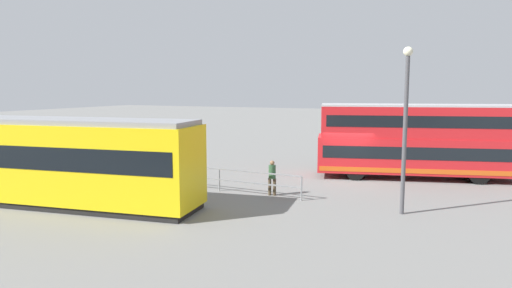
{
  "coord_description": "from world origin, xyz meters",
  "views": [
    {
      "loc": [
        -4.92,
        23.56,
        4.81
      ],
      "look_at": [
        4.2,
        2.64,
        1.98
      ],
      "focal_mm": 31.76,
      "sensor_mm": 36.0,
      "label": 1
    }
  ],
  "objects_px": {
    "info_sign": "(142,151)",
    "street_lamp": "(406,117)",
    "double_decker_bus": "(417,141)",
    "pedestrian_near_railing": "(272,175)",
    "tram_yellow": "(54,160)"
  },
  "relations": [
    {
      "from": "double_decker_bus",
      "to": "info_sign",
      "type": "relative_size",
      "value": 4.6
    },
    {
      "from": "double_decker_bus",
      "to": "pedestrian_near_railing",
      "type": "xyz_separation_m",
      "value": [
        5.63,
        6.74,
        -1.11
      ]
    },
    {
      "from": "tram_yellow",
      "to": "pedestrian_near_railing",
      "type": "bearing_deg",
      "value": -146.93
    },
    {
      "from": "info_sign",
      "to": "street_lamp",
      "type": "relative_size",
      "value": 0.37
    },
    {
      "from": "tram_yellow",
      "to": "pedestrian_near_railing",
      "type": "xyz_separation_m",
      "value": [
        -7.72,
        -5.03,
        -0.95
      ]
    },
    {
      "from": "double_decker_bus",
      "to": "tram_yellow",
      "type": "distance_m",
      "value": 17.8
    },
    {
      "from": "double_decker_bus",
      "to": "pedestrian_near_railing",
      "type": "distance_m",
      "value": 8.85
    },
    {
      "from": "double_decker_bus",
      "to": "info_sign",
      "type": "distance_m",
      "value": 14.46
    },
    {
      "from": "pedestrian_near_railing",
      "to": "info_sign",
      "type": "bearing_deg",
      "value": -0.25
    },
    {
      "from": "double_decker_bus",
      "to": "street_lamp",
      "type": "height_order",
      "value": "street_lamp"
    },
    {
      "from": "info_sign",
      "to": "street_lamp",
      "type": "bearing_deg",
      "value": 176.22
    },
    {
      "from": "tram_yellow",
      "to": "pedestrian_near_railing",
      "type": "relative_size",
      "value": 8.03
    },
    {
      "from": "info_sign",
      "to": "street_lamp",
      "type": "distance_m",
      "value": 13.06
    },
    {
      "from": "tram_yellow",
      "to": "pedestrian_near_railing",
      "type": "height_order",
      "value": "tram_yellow"
    },
    {
      "from": "pedestrian_near_railing",
      "to": "street_lamp",
      "type": "xyz_separation_m",
      "value": [
        -5.68,
        0.82,
        2.82
      ]
    }
  ]
}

